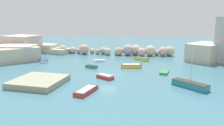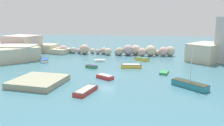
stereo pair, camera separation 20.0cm
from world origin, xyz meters
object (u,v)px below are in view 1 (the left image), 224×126
(stone_dock, at_px, (39,81))
(moored_boat_2, at_px, (100,61))
(moored_boat_5, at_px, (105,77))
(moored_boat_7, at_px, (142,59))
(moored_boat_3, at_px, (92,67))
(moored_boat_6, at_px, (86,91))
(moored_boat_9, at_px, (44,60))
(moored_boat_0, at_px, (190,85))
(moored_boat_4, at_px, (38,80))
(moored_boat_8, at_px, (164,72))
(moored_boat_1, at_px, (131,66))
(channel_buoy, at_px, (138,57))

(stone_dock, relative_size, moored_boat_2, 2.80)
(moored_boat_5, bearing_deg, moored_boat_2, 137.84)
(stone_dock, bearing_deg, moored_boat_7, 53.19)
(stone_dock, distance_m, moored_boat_3, 12.05)
(moored_boat_2, height_order, moored_boat_6, moored_boat_6)
(moored_boat_6, xyz_separation_m, moored_boat_9, (-14.35, 17.72, 0.03))
(stone_dock, height_order, moored_boat_6, stone_dock)
(moored_boat_0, height_order, moored_boat_6, moored_boat_0)
(moored_boat_4, height_order, moored_boat_8, moored_boat_4)
(moored_boat_2, relative_size, moored_boat_3, 0.97)
(moored_boat_0, height_order, moored_boat_9, moored_boat_0)
(moored_boat_1, xyz_separation_m, moored_boat_2, (-7.17, 4.83, -0.14))
(moored_boat_2, bearing_deg, moored_boat_0, 123.31)
(channel_buoy, bearing_deg, moored_boat_0, -70.10)
(stone_dock, height_order, moored_boat_9, stone_dock)
(moored_boat_9, bearing_deg, moored_boat_2, 69.57)
(moored_boat_5, height_order, moored_boat_8, moored_boat_5)
(stone_dock, distance_m, moored_boat_1, 17.56)
(stone_dock, xyz_separation_m, moored_boat_6, (7.68, -2.46, -0.13))
(moored_boat_0, xyz_separation_m, moored_boat_9, (-27.95, 13.80, -0.14))
(moored_boat_6, bearing_deg, moored_boat_4, 84.51)
(moored_boat_5, xyz_separation_m, moored_boat_8, (9.58, 4.57, -0.11))
(channel_buoy, height_order, moored_boat_4, moored_boat_4)
(channel_buoy, bearing_deg, moored_boat_2, -146.87)
(stone_dock, distance_m, moored_boat_4, 0.85)
(moored_boat_1, relative_size, moored_boat_9, 0.92)
(moored_boat_0, relative_size, moored_boat_6, 1.31)
(channel_buoy, distance_m, moored_boat_0, 22.27)
(moored_boat_0, xyz_separation_m, moored_boat_7, (-6.65, 18.11, -0.10))
(moored_boat_1, bearing_deg, moored_boat_7, 68.52)
(moored_boat_0, relative_size, moored_boat_4, 1.32)
(moored_boat_2, distance_m, moored_boat_9, 12.26)
(moored_boat_1, xyz_separation_m, moored_boat_4, (-13.16, -11.53, -0.04))
(channel_buoy, height_order, moored_boat_6, moored_boat_6)
(stone_dock, xyz_separation_m, moored_boat_0, (21.29, 1.45, 0.03))
(stone_dock, bearing_deg, moored_boat_2, 72.20)
(moored_boat_9, bearing_deg, stone_dock, -5.10)
(moored_boat_4, bearing_deg, channel_buoy, -36.24)
(channel_buoy, bearing_deg, moored_boat_3, -126.78)
(channel_buoy, relative_size, moored_boat_5, 0.17)
(moored_boat_4, relative_size, moored_boat_5, 1.39)
(moored_boat_6, distance_m, moored_boat_7, 23.10)
(moored_boat_8, bearing_deg, moored_boat_0, -145.54)
(moored_boat_5, distance_m, moored_boat_7, 16.38)
(moored_boat_0, height_order, moored_boat_7, moored_boat_0)
(moored_boat_2, xyz_separation_m, moored_boat_4, (-5.99, -16.36, 0.10))
(moored_boat_7, xyz_separation_m, moored_boat_9, (-21.30, -4.31, -0.04))
(stone_dock, bearing_deg, channel_buoy, 58.54)
(moored_boat_3, relative_size, moored_boat_5, 0.82)
(moored_boat_5, bearing_deg, moored_boat_3, 152.37)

